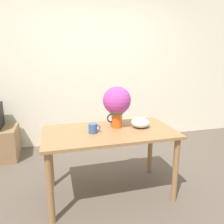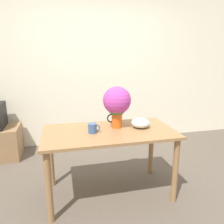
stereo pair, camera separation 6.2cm
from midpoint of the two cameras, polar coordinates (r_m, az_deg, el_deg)
ground_plane at (r=2.58m, az=3.83°, el=-21.67°), size 12.00×12.00×0.00m
wall_back at (r=3.83m, az=-3.95°, el=11.09°), size 8.00×0.05×2.60m
table at (r=2.36m, az=0.01°, el=-7.41°), size 1.38×0.74×0.75m
flower_vase at (r=2.37m, az=2.04°, el=2.36°), size 0.30×0.30×0.46m
coffee_mug at (r=2.25m, az=-4.29°, el=-4.24°), size 0.13×0.09×0.10m
white_bowl at (r=2.43m, az=8.17°, el=-2.83°), size 0.21×0.21×0.11m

